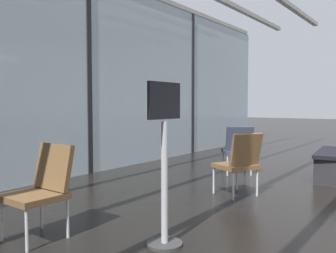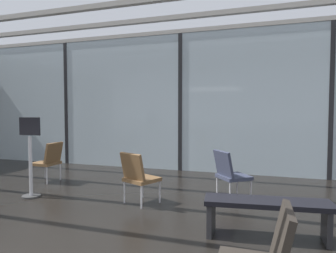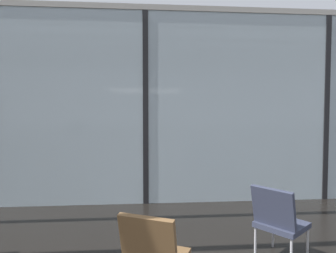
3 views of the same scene
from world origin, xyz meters
name	(u,v)px [view 1 (image 1 of 3)]	position (x,y,z in m)	size (l,w,h in m)	color
glass_curtain_wall	(88,75)	(0.00, 5.20, 1.78)	(14.00, 0.08, 3.56)	silver
window_mullion_1	(88,75)	(0.00, 5.20, 1.78)	(0.10, 0.12, 3.56)	black
window_mullion_2	(191,84)	(3.50, 5.20, 1.78)	(0.10, 0.12, 3.56)	black
lounge_chair_0	(238,147)	(1.49, 2.95, 0.49)	(0.71, 0.70, 0.87)	#33384C
lounge_chair_1	(42,185)	(-2.44, 3.12, 0.49)	(0.54, 0.49, 0.87)	brown
lounge_chair_3	(240,160)	(0.06, 2.27, 0.49)	(0.65, 0.68, 0.87)	brown
waiting_bench	(331,157)	(2.08, 1.53, 0.36)	(1.54, 0.57, 0.47)	black
info_sign	(165,170)	(-1.95, 2.06, 0.68)	(0.44, 0.32, 1.44)	#333333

